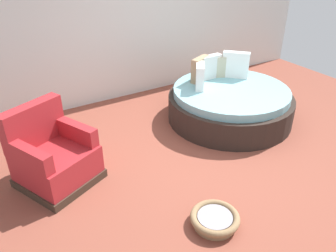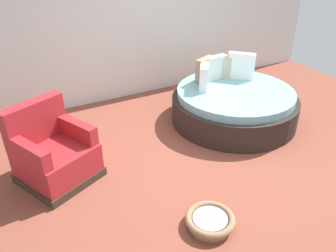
{
  "view_description": "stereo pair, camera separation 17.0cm",
  "coord_description": "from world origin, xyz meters",
  "views": [
    {
      "loc": [
        -2.39,
        -2.89,
        2.6
      ],
      "look_at": [
        -0.51,
        0.18,
        0.55
      ],
      "focal_mm": 36.08,
      "sensor_mm": 36.0,
      "label": 1
    },
    {
      "loc": [
        -2.24,
        -2.98,
        2.6
      ],
      "look_at": [
        -0.51,
        0.18,
        0.55
      ],
      "focal_mm": 36.08,
      "sensor_mm": 36.0,
      "label": 2
    }
  ],
  "objects": [
    {
      "name": "back_wall",
      "position": [
        0.0,
        2.45,
        1.44
      ],
      "size": [
        8.0,
        0.12,
        2.88
      ],
      "primitive_type": "cube",
      "color": "silver",
      "rests_on": "ground_plane"
    },
    {
      "name": "ground_plane",
      "position": [
        0.0,
        0.0,
        -0.01
      ],
      "size": [
        8.0,
        8.0,
        0.02
      ],
      "primitive_type": "cube",
      "color": "brown"
    },
    {
      "name": "round_daybed",
      "position": [
        0.95,
        0.72,
        0.28
      ],
      "size": [
        1.95,
        1.95,
        0.96
      ],
      "color": "#2D231E",
      "rests_on": "ground_plane"
    },
    {
      "name": "red_armchair",
      "position": [
        -1.85,
        0.58,
        0.33
      ],
      "size": [
        1.06,
        1.06,
        0.94
      ],
      "color": "#38281E",
      "rests_on": "ground_plane"
    },
    {
      "name": "pet_basket",
      "position": [
        -0.67,
        -1.0,
        0.07
      ],
      "size": [
        0.51,
        0.51,
        0.13
      ],
      "color": "#8E704C",
      "rests_on": "ground_plane"
    }
  ]
}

